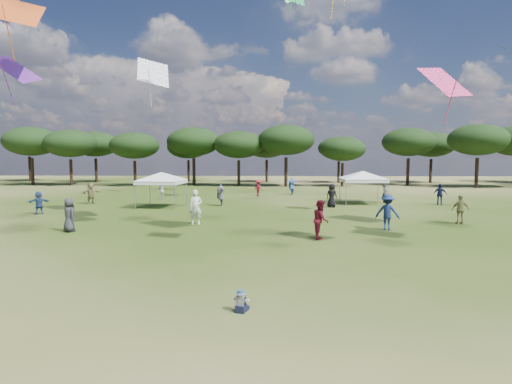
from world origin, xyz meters
TOP-DOWN VIEW (x-y plane):
  - ground at (0.00, 0.00)m, footprint 140.00×140.00m
  - tree_line at (2.39, 47.41)m, footprint 108.78×17.63m
  - tent_left at (-6.67, 22.75)m, footprint 6.24×6.24m
  - tent_right at (8.64, 25.59)m, footprint 6.68×6.68m
  - toddler at (0.60, 1.93)m, footprint 0.42×0.45m
  - festival_crowd at (-0.21, 22.20)m, footprint 29.55×23.62m

SIDE VIEW (x-z plane):
  - ground at x=0.00m, z-range 0.00..0.00m
  - toddler at x=0.60m, z-range -0.03..0.53m
  - festival_crowd at x=-0.21m, z-range -0.12..1.81m
  - tent_left at x=-6.67m, z-range 1.03..3.94m
  - tent_right at x=8.64m, z-range 1.03..3.95m
  - tree_line at x=2.39m, z-range 1.54..9.31m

